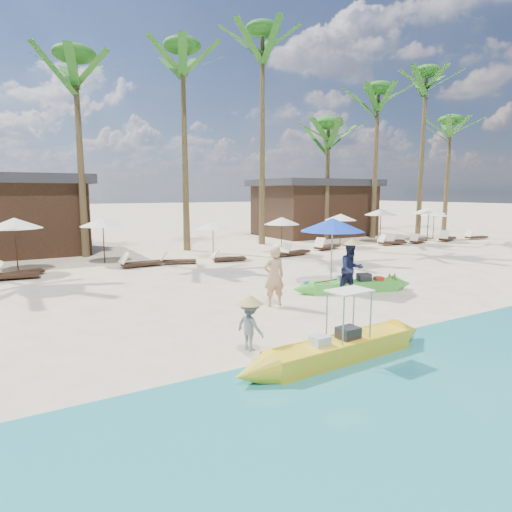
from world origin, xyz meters
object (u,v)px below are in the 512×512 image
blue_umbrella (332,225)px  yellow_canoe (340,349)px  green_canoe (353,286)px  tourist (274,277)px

blue_umbrella → yellow_canoe: bearing=-128.1°
green_canoe → blue_umbrella: 2.24m
tourist → blue_umbrella: (3.13, 1.15, 1.34)m
blue_umbrella → tourist: bearing=-159.8°
blue_umbrella → green_canoe: bearing=-78.2°
green_canoe → blue_umbrella: bearing=119.2°
green_canoe → tourist: tourist is taller
yellow_canoe → tourist: (1.04, 4.16, 0.66)m
green_canoe → yellow_canoe: size_ratio=0.86×
yellow_canoe → tourist: bearing=73.0°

